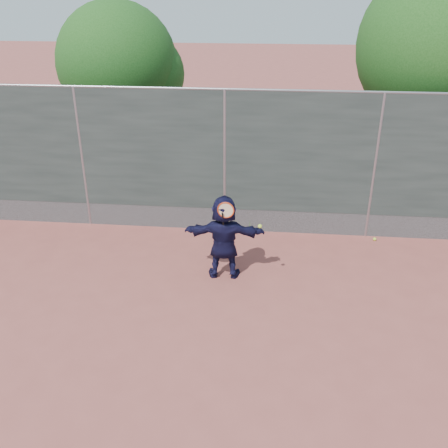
{
  "coord_description": "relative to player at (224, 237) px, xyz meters",
  "views": [
    {
      "loc": [
        0.95,
        -6.16,
        4.85
      ],
      "look_at": [
        0.17,
        1.64,
        1.04
      ],
      "focal_mm": 40.0,
      "sensor_mm": 36.0,
      "label": 1
    }
  ],
  "objects": [
    {
      "name": "player",
      "position": [
        0.0,
        0.0,
        0.0
      ],
      "size": [
        1.46,
        0.51,
        1.56
      ],
      "primitive_type": "imported",
      "rotation": [
        0.0,
        0.0,
        3.18
      ],
      "color": "black",
      "rests_on": "ground"
    },
    {
      "name": "weed_clump",
      "position": [
        0.12,
        1.75,
        -0.65
      ],
      "size": [
        0.68,
        0.07,
        0.3
      ],
      "color": "#387226",
      "rests_on": "ground"
    },
    {
      "name": "ground",
      "position": [
        -0.17,
        -1.64,
        -0.78
      ],
      "size": [
        80.0,
        80.0,
        0.0
      ],
      "primitive_type": "plane",
      "color": "#9E4C42",
      "rests_on": "ground"
    },
    {
      "name": "ball_ground",
      "position": [
        2.99,
        1.65,
        -0.75
      ],
      "size": [
        0.07,
        0.07,
        0.07
      ],
      "primitive_type": "sphere",
      "color": "#CBF636",
      "rests_on": "ground"
    },
    {
      "name": "tree_right",
      "position": [
        4.51,
        4.11,
        2.71
      ],
      "size": [
        3.78,
        3.6,
        5.39
      ],
      "color": "#382314",
      "rests_on": "ground"
    },
    {
      "name": "swing_action",
      "position": [
        0.11,
        -0.2,
        0.58
      ],
      "size": [
        0.76,
        0.17,
        0.51
      ],
      "color": "#C03812",
      "rests_on": "ground"
    },
    {
      "name": "fence",
      "position": [
        -0.17,
        1.86,
        0.8
      ],
      "size": [
        20.0,
        0.06,
        3.03
      ],
      "color": "#38423D",
      "rests_on": "ground"
    },
    {
      "name": "tree_left",
      "position": [
        -3.02,
        4.91,
        2.16
      ],
      "size": [
        3.15,
        3.0,
        4.53
      ],
      "color": "#382314",
      "rests_on": "ground"
    }
  ]
}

